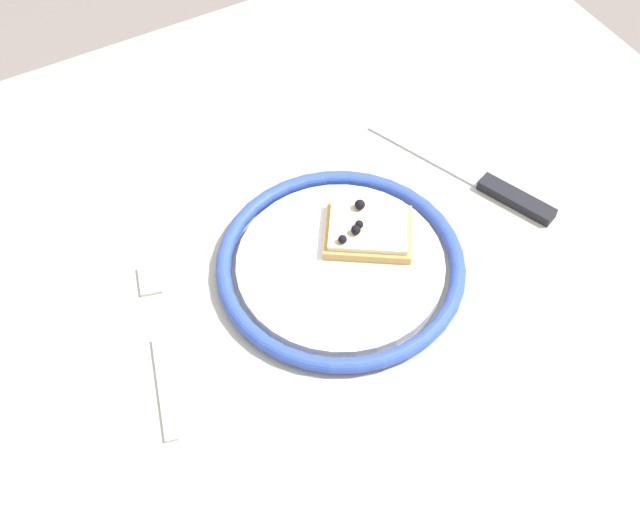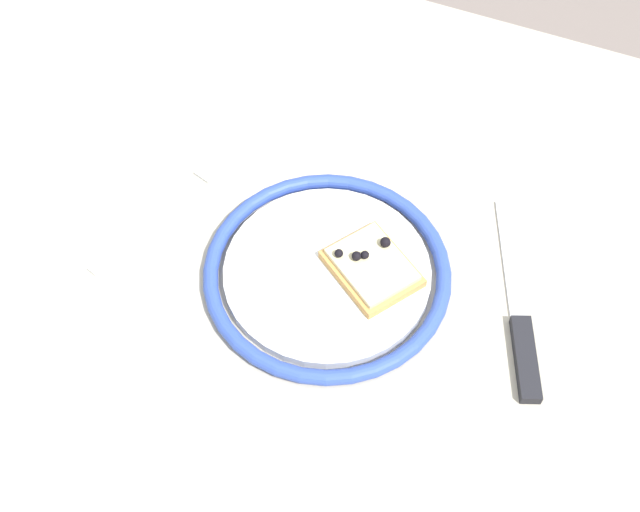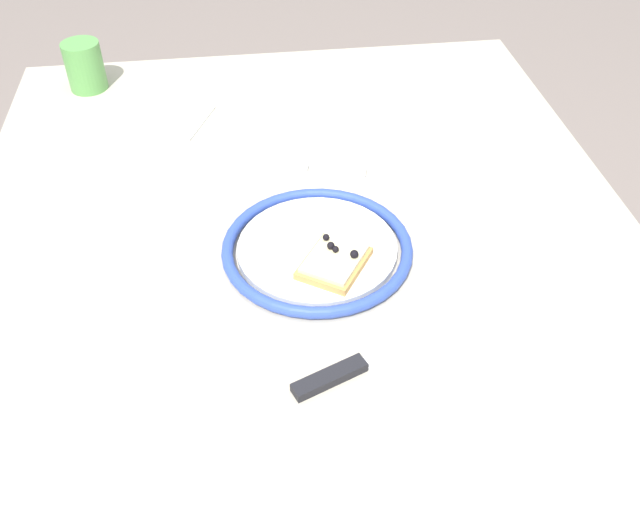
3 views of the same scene
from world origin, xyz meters
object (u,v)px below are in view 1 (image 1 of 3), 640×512
Objects in this scene: dining_table at (305,346)px; fork at (159,345)px; plate at (340,265)px; pizza_slice_near at (368,230)px; knife at (490,186)px.

dining_table is 5.68× the size of fork.
plate is 0.05m from pizza_slice_near.
pizza_slice_near reaches higher than knife.
pizza_slice_near is 0.16m from knife.
fork is (-0.15, 0.02, 0.09)m from dining_table.
dining_table is 4.36× the size of plate.
knife is (0.20, 0.02, -0.00)m from plate.
fork reaches higher than dining_table.
pizza_slice_near is 0.50× the size of knife.
knife is 1.16× the size of fork.
dining_table is 0.15m from pizza_slice_near.
fork is at bearing 178.58° from plate.
knife reaches higher than dining_table.
plate is 1.12× the size of knife.
pizza_slice_near is at bearing 21.60° from plate.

